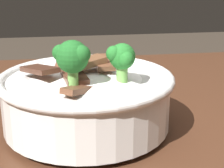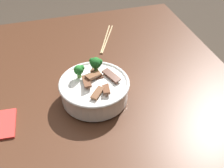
# 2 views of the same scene
# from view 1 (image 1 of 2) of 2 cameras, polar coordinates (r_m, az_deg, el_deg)

# --- Properties ---
(rice_bowl) EXTENTS (0.23, 0.23, 0.14)m
(rice_bowl) POSITION_cam_1_polar(r_m,az_deg,el_deg) (0.47, -4.14, -1.95)
(rice_bowl) COLOR white
(rice_bowl) RESTS_ON dining_table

